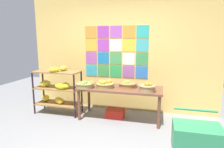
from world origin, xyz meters
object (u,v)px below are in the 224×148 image
(display_table, at_px, (120,91))
(fruit_basket_right, at_px, (128,84))
(fruit_basket_back_right, at_px, (105,84))
(fruit_basket_centre, at_px, (147,87))
(shopping_cart, at_px, (196,141))
(produce_crate_under_table, at_px, (115,113))
(fruit_basket_left, at_px, (85,85))
(banana_shelf_unit, at_px, (57,88))

(display_table, bearing_deg, fruit_basket_right, 29.30)
(fruit_basket_right, height_order, fruit_basket_back_right, fruit_basket_back_right)
(display_table, height_order, fruit_basket_right, fruit_basket_right)
(fruit_basket_centre, height_order, shopping_cart, fruit_basket_centre)
(fruit_basket_right, height_order, produce_crate_under_table, fruit_basket_right)
(fruit_basket_back_right, xyz_separation_m, fruit_basket_left, (-0.39, -0.13, -0.00))
(fruit_basket_right, bearing_deg, fruit_basket_centre, -30.08)
(fruit_basket_back_right, xyz_separation_m, produce_crate_under_table, (0.21, 0.09, -0.66))
(fruit_basket_left, distance_m, shopping_cart, 2.35)
(display_table, bearing_deg, fruit_basket_left, -164.99)
(display_table, relative_size, fruit_basket_right, 4.40)
(banana_shelf_unit, height_order, fruit_basket_right, banana_shelf_unit)
(fruit_basket_left, xyz_separation_m, shopping_cart, (1.97, -1.24, -0.31))
(fruit_basket_centre, xyz_separation_m, produce_crate_under_table, (-0.68, 0.19, -0.67))
(banana_shelf_unit, bearing_deg, shopping_cart, -27.00)
(shopping_cart, bearing_deg, banana_shelf_unit, 148.21)
(banana_shelf_unit, bearing_deg, fruit_basket_left, -10.95)
(fruit_basket_centre, bearing_deg, display_table, 164.23)
(fruit_basket_right, xyz_separation_m, produce_crate_under_table, (-0.26, -0.06, -0.65))
(fruit_basket_left, bearing_deg, shopping_cart, -32.20)
(fruit_basket_back_right, distance_m, produce_crate_under_table, 0.69)
(fruit_basket_right, bearing_deg, display_table, -150.70)
(banana_shelf_unit, bearing_deg, fruit_basket_right, 4.56)
(fruit_basket_left, distance_m, produce_crate_under_table, 0.91)
(display_table, bearing_deg, fruit_basket_back_right, -168.48)
(display_table, xyz_separation_m, fruit_basket_back_right, (-0.31, -0.06, 0.14))
(banana_shelf_unit, distance_m, fruit_basket_left, 0.78)
(fruit_basket_centre, distance_m, produce_crate_under_table, 0.98)
(fruit_basket_back_right, bearing_deg, banana_shelf_unit, 179.02)
(display_table, xyz_separation_m, produce_crate_under_table, (-0.11, 0.03, -0.52))
(produce_crate_under_table, height_order, shopping_cart, shopping_cart)
(banana_shelf_unit, height_order, fruit_basket_centre, banana_shelf_unit)
(fruit_basket_back_right, xyz_separation_m, shopping_cart, (1.58, -1.36, -0.31))
(fruit_basket_centre, distance_m, fruit_basket_back_right, 0.89)
(fruit_basket_right, distance_m, produce_crate_under_table, 0.70)
(display_table, bearing_deg, shopping_cart, -48.52)
(fruit_basket_back_right, relative_size, produce_crate_under_table, 1.00)
(banana_shelf_unit, relative_size, produce_crate_under_table, 2.83)
(display_table, height_order, fruit_basket_back_right, fruit_basket_back_right)
(display_table, distance_m, fruit_basket_left, 0.74)
(fruit_basket_right, distance_m, shopping_cart, 1.90)
(produce_crate_under_table, xyz_separation_m, shopping_cart, (1.37, -1.45, 0.35))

